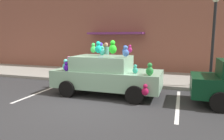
# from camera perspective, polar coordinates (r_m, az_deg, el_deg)

# --- Properties ---
(ground_plane) EXTENTS (60.00, 60.00, 0.00)m
(ground_plane) POSITION_cam_1_polar(r_m,az_deg,el_deg) (7.26, -6.44, -9.35)
(ground_plane) COLOR #2D2D30
(sidewalk) EXTENTS (24.00, 4.00, 0.15)m
(sidewalk) POSITION_cam_1_polar(r_m,az_deg,el_deg) (11.82, 3.87, -1.84)
(sidewalk) COLOR gray
(sidewalk) RESTS_ON ground
(storefront_building) EXTENTS (24.00, 1.25, 6.40)m
(storefront_building) POSITION_cam_1_polar(r_m,az_deg,el_deg) (13.74, 6.32, 12.67)
(storefront_building) COLOR brown
(storefront_building) RESTS_ON ground
(parking_stripe_front) EXTENTS (0.12, 3.60, 0.01)m
(parking_stripe_front) POSITION_cam_1_polar(r_m,az_deg,el_deg) (7.58, 17.67, -8.92)
(parking_stripe_front) COLOR silver
(parking_stripe_front) RESTS_ON ground
(parking_stripe_rear) EXTENTS (0.12, 3.60, 0.01)m
(parking_stripe_rear) POSITION_cam_1_polar(r_m,az_deg,el_deg) (9.40, -18.35, -5.52)
(parking_stripe_rear) COLOR silver
(parking_stripe_rear) RESTS_ON ground
(plush_covered_car) EXTENTS (4.26, 2.05, 2.17)m
(plush_covered_car) POSITION_cam_1_polar(r_m,az_deg,el_deg) (8.32, -1.71, -1.17)
(plush_covered_car) COLOR #8BB99B
(plush_covered_car) RESTS_ON ground
(teddy_bear_on_sidewalk) EXTENTS (0.32, 0.27, 0.61)m
(teddy_bear_on_sidewalk) POSITION_cam_1_polar(r_m,az_deg,el_deg) (10.61, -0.44, -1.09)
(teddy_bear_on_sidewalk) COLOR #9E723D
(teddy_bear_on_sidewalk) RESTS_ON sidewalk
(street_lamp_post) EXTENTS (0.28, 0.28, 3.83)m
(street_lamp_post) POSITION_cam_1_polar(r_m,az_deg,el_deg) (9.81, 26.16, 9.35)
(street_lamp_post) COLOR black
(street_lamp_post) RESTS_ON sidewalk
(pedestrian_near_shopfront) EXTENTS (0.35, 0.35, 1.85)m
(pedestrian_near_shopfront) POSITION_cam_1_polar(r_m,az_deg,el_deg) (12.13, -1.65, 2.94)
(pedestrian_near_shopfront) COLOR #52AF92
(pedestrian_near_shopfront) RESTS_ON sidewalk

